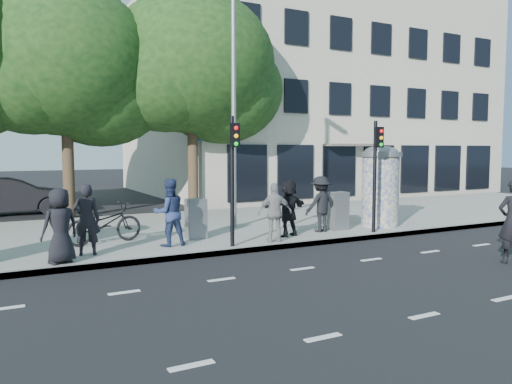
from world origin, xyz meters
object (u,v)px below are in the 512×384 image
ped_f (288,208)px  car_mid (12,196)px  ped_b (86,220)px  ad_column_right (380,184)px  street_lamp (234,83)px  ped_a (60,226)px  bicycle (104,223)px  ped_e (275,213)px  cabinet_left (196,219)px  traffic_pole_far (376,165)px  cabinet_right (338,211)px  ped_c (169,213)px  ped_d (321,204)px  traffic_pole_near (233,167)px

ped_f → car_mid: 12.48m
car_mid → ped_b: bearing=-171.8°
ad_column_right → street_lamp: street_lamp is taller
ped_a → ped_f: (6.32, 0.60, -0.02)m
ped_f → car_mid: ped_f is taller
bicycle → car_mid: size_ratio=0.45×
ped_a → ped_e: ped_a is taller
bicycle → cabinet_left: (2.47, -0.43, 0.02)m
traffic_pole_far → ped_e: size_ratio=2.09×
ped_a → ped_b: ped_b is taller
ped_a → cabinet_right: bearing=165.9°
ped_a → cabinet_right: ped_a is taller
traffic_pole_far → ped_f: traffic_pole_far is taller
cabinet_left → ad_column_right: bearing=-8.5°
ped_e → cabinet_left: bearing=-27.2°
bicycle → car_mid: 9.24m
cabinet_right → ped_b: bearing=178.7°
ped_c → ped_e: bearing=161.5°
cabinet_left → car_mid: car_mid is taller
ped_e → ad_column_right: bearing=-155.5°
ped_d → cabinet_left: size_ratio=1.51×
ad_column_right → bicycle: size_ratio=1.27×
cabinet_left → ped_c: bearing=-147.9°
ped_b → ped_c: size_ratio=0.98×
traffic_pole_near → car_mid: traffic_pole_near is taller
ped_b → ped_f: size_ratio=1.04×
traffic_pole_near → ad_column_right: bearing=8.9°
ped_c → ped_f: size_ratio=1.07×
ad_column_right → ped_e: size_ratio=1.63×
ped_b → ped_c: 2.12m
ped_c → cabinet_left: ped_c is taller
ped_c → car_mid: ped_c is taller
cabinet_right → ped_c: bearing=177.5°
ped_b → ped_e: (4.86, -0.62, -0.05)m
street_lamp → cabinet_left: bearing=-145.2°
ped_c → ped_f: 3.55m
ped_b → bicycle: bearing=-104.0°
ad_column_right → cabinet_left: size_ratio=2.32×
ped_d → ped_f: ped_d is taller
traffic_pole_far → cabinet_left: traffic_pole_far is taller
street_lamp → ped_b: (-4.97, -2.16, -3.78)m
traffic_pole_far → cabinet_right: (-0.70, 0.92, -1.48)m
ad_column_right → cabinet_right: ad_column_right is taller
car_mid → traffic_pole_near: bearing=-155.1°
ped_d → ad_column_right: bearing=175.5°
ped_c → bicycle: ped_c is taller
street_lamp → ped_f: bearing=-72.5°
ad_column_right → ped_a: ad_column_right is taller
ped_e → car_mid: size_ratio=0.35×
ped_b → ped_d: 6.96m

